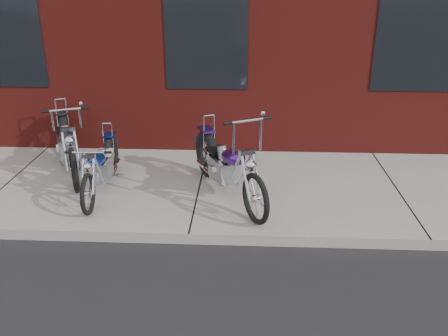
{
  "coord_description": "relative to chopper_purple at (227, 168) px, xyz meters",
  "views": [
    {
      "loc": [
        0.69,
        -5.14,
        3.21
      ],
      "look_at": [
        0.41,
        0.8,
        0.72
      ],
      "focal_mm": 38.0,
      "sensor_mm": 36.0,
      "label": 1
    }
  ],
  "objects": [
    {
      "name": "chopper_purple",
      "position": [
        0.0,
        0.0,
        0.0
      ],
      "size": [
        1.17,
        2.18,
        1.34
      ],
      "rotation": [
        0.0,
        0.0,
        -1.11
      ],
      "color": "black",
      "rests_on": "sidewalk"
    },
    {
      "name": "chopper_third",
      "position": [
        -2.62,
        0.83,
        0.0
      ],
      "size": [
        1.1,
        2.23,
        1.22
      ],
      "rotation": [
        0.0,
        0.0,
        -1.14
      ],
      "color": "black",
      "rests_on": "sidewalk"
    },
    {
      "name": "ground",
      "position": [
        -0.44,
        -1.14,
        -0.58
      ],
      "size": [
        120.0,
        120.0,
        0.0
      ],
      "primitive_type": "plane",
      "color": "black",
      "rests_on": "ground"
    },
    {
      "name": "sidewalk",
      "position": [
        -0.44,
        0.36,
        -0.51
      ],
      "size": [
        22.0,
        3.0,
        0.15
      ],
      "primitive_type": "cube",
      "color": "gray",
      "rests_on": "ground"
    },
    {
      "name": "chopper_blue",
      "position": [
        -1.87,
        0.09,
        -0.07
      ],
      "size": [
        0.49,
        2.0,
        0.87
      ],
      "rotation": [
        0.0,
        0.0,
        -1.53
      ],
      "color": "black",
      "rests_on": "sidewalk"
    }
  ]
}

